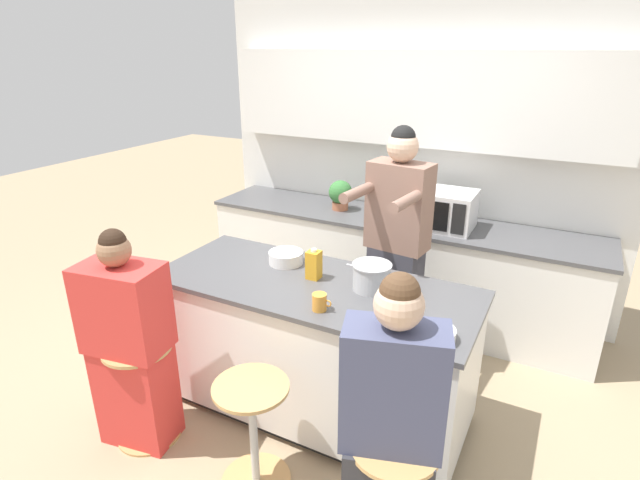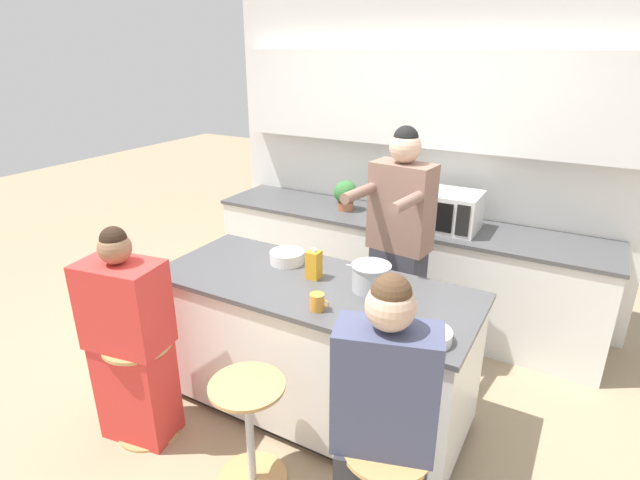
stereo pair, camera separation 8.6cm
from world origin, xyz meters
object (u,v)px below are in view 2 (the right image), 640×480
object	(u,v)px
coffee_cup_near	(317,302)
microwave	(444,210)
potted_plant	(346,194)
fruit_bowl	(287,257)
person_cooking	(398,254)
cooking_pot	(371,277)
kitchen_island	(314,348)
juice_carton	(314,265)
bar_stool_leftmost	(143,382)
person_seated_near	(383,439)
bar_stool_center	(249,427)
person_wrapped_blanket	(130,344)

from	to	relation	value
coffee_cup_near	microwave	xyz separation A→B (m)	(0.19, 1.67, 0.07)
potted_plant	coffee_cup_near	bearing A→B (deg)	-67.97
potted_plant	fruit_bowl	bearing A→B (deg)	-80.39
person_cooking	cooking_pot	distance (m)	0.65
microwave	kitchen_island	bearing A→B (deg)	-104.50
fruit_bowl	coffee_cup_near	distance (m)	0.65
juice_carton	bar_stool_leftmost	bearing A→B (deg)	-134.86
person_seated_near	juice_carton	distance (m)	1.16
kitchen_island	coffee_cup_near	xyz separation A→B (m)	(0.18, -0.26, 0.50)
bar_stool_center	potted_plant	xyz separation A→B (m)	(-0.52, 2.12, 0.66)
kitchen_island	potted_plant	world-z (taller)	potted_plant
bar_stool_center	bar_stool_leftmost	bearing A→B (deg)	-179.38
person_wrapped_blanket	cooking_pot	size ratio (longest dim) A/B	4.26
kitchen_island	juice_carton	distance (m)	0.54
bar_stool_center	microwave	xyz separation A→B (m)	(0.36, 2.08, 0.67)
person_wrapped_blanket	coffee_cup_near	bearing A→B (deg)	15.04
fruit_bowl	coffee_cup_near	bearing A→B (deg)	-42.85
person_cooking	cooking_pot	size ratio (longest dim) A/B	5.56
bar_stool_center	coffee_cup_near	xyz separation A→B (m)	(0.18, 0.41, 0.60)
kitchen_island	microwave	distance (m)	1.56
cooking_pot	fruit_bowl	distance (m)	0.64
person_wrapped_blanket	coffee_cup_near	world-z (taller)	person_wrapped_blanket
person_wrapped_blanket	fruit_bowl	distance (m)	1.07
kitchen_island	bar_stool_center	size ratio (longest dim) A/B	3.08
bar_stool_center	person_seated_near	bearing A→B (deg)	-2.54
person_cooking	person_seated_near	distance (m)	1.54
juice_carton	bar_stool_center	bearing A→B (deg)	-87.28
kitchen_island	bar_stool_center	world-z (taller)	kitchen_island
person_seated_near	bar_stool_center	bearing A→B (deg)	160.31
bar_stool_leftmost	fruit_bowl	world-z (taller)	fruit_bowl
bar_stool_center	cooking_pot	xyz separation A→B (m)	(0.33, 0.77, 0.63)
bar_stool_center	person_seated_near	distance (m)	0.81
kitchen_island	microwave	size ratio (longest dim) A/B	3.63
bar_stool_leftmost	cooking_pot	world-z (taller)	cooking_pot
person_wrapped_blanket	potted_plant	world-z (taller)	person_wrapped_blanket
bar_stool_center	microwave	size ratio (longest dim) A/B	1.18
person_wrapped_blanket	potted_plant	size ratio (longest dim) A/B	5.19
microwave	potted_plant	xyz separation A→B (m)	(-0.88, 0.04, -0.01)
kitchen_island	juice_carton	world-z (taller)	juice_carton
potted_plant	kitchen_island	bearing A→B (deg)	-70.42
person_seated_near	juice_carton	world-z (taller)	person_seated_near
person_cooking	person_wrapped_blanket	world-z (taller)	person_cooking
person_seated_near	kitchen_island	bearing A→B (deg)	119.67
kitchen_island	bar_stool_center	distance (m)	0.68
kitchen_island	juice_carton	size ratio (longest dim) A/B	10.23
juice_carton	potted_plant	distance (m)	1.46
microwave	potted_plant	world-z (taller)	microwave
cooking_pot	person_cooking	bearing A→B (deg)	96.54
kitchen_island	potted_plant	distance (m)	1.64
bar_stool_leftmost	potted_plant	size ratio (longest dim) A/B	2.44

